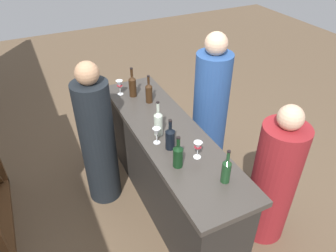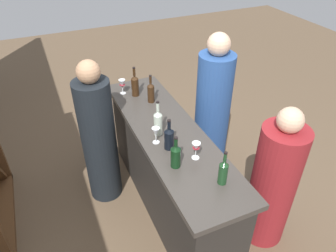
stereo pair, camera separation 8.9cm
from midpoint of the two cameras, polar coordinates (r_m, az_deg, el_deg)
ground_plane at (r=3.51m, az=0.75°, el=-13.48°), size 12.00×12.00×0.00m
bar_counter at (r=3.16m, az=0.81°, el=-7.73°), size 2.13×0.57×0.95m
wine_bottle_leftmost_olive_green at (r=2.33m, az=10.94°, el=-8.02°), size 0.07×0.07×0.29m
wine_bottle_second_left_dark_green at (r=2.43m, az=2.44°, el=-5.30°), size 0.08×0.08×0.28m
wine_bottle_center_near_black at (r=2.60m, az=1.16°, el=-2.12°), size 0.08×0.08×0.28m
wine_bottle_second_right_clear_pale at (r=2.75m, az=-0.88°, el=0.70°), size 0.08×0.08×0.33m
wine_bottle_rightmost_amber_brown at (r=3.23m, az=-2.29°, el=6.11°), size 0.07×0.07×0.30m
wine_bottle_far_right_amber_brown at (r=3.35m, az=-5.18°, el=7.34°), size 0.08×0.08×0.32m
wine_glass_near_left at (r=2.51m, az=6.06°, el=-3.87°), size 0.07×0.07×0.15m
wine_glass_near_center at (r=2.66m, az=-1.24°, el=-1.20°), size 0.07×0.07×0.15m
wine_glass_near_right at (r=3.41m, az=-7.46°, el=7.41°), size 0.07×0.07×0.16m
person_left_guest at (r=2.95m, az=19.15°, el=-9.84°), size 0.39×0.39×1.41m
person_center_guest at (r=3.48m, az=8.66°, el=2.26°), size 0.40×0.40×1.65m
person_right_guest at (r=3.20m, az=-11.49°, el=-2.37°), size 0.40×0.40×1.55m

